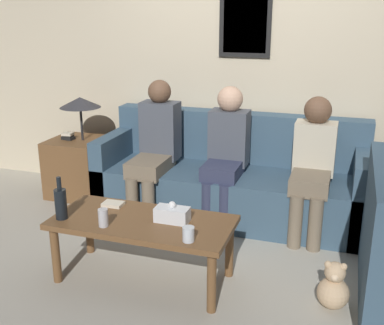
# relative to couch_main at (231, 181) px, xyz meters

# --- Properties ---
(ground_plane) EXTENTS (16.00, 16.00, 0.00)m
(ground_plane) POSITION_rel_couch_main_xyz_m (0.00, -0.51, -0.32)
(ground_plane) COLOR #ADA899
(wall_back) EXTENTS (9.00, 0.08, 2.60)m
(wall_back) POSITION_rel_couch_main_xyz_m (0.00, 0.44, 0.99)
(wall_back) COLOR beige
(wall_back) RESTS_ON ground_plane
(couch_main) EXTENTS (2.39, 0.84, 0.91)m
(couch_main) POSITION_rel_couch_main_xyz_m (0.00, 0.00, 0.00)
(couch_main) COLOR #385166
(couch_main) RESTS_ON ground_plane
(coffee_table) EXTENTS (1.24, 0.57, 0.45)m
(coffee_table) POSITION_rel_couch_main_xyz_m (-0.30, -1.31, 0.08)
(coffee_table) COLOR brown
(coffee_table) RESTS_ON ground_plane
(side_table_with_lamp) EXTENTS (0.54, 0.54, 1.01)m
(side_table_with_lamp) POSITION_rel_couch_main_xyz_m (-1.58, -0.02, 0.03)
(side_table_with_lamp) COLOR brown
(side_table_with_lamp) RESTS_ON ground_plane
(wine_bottle) EXTENTS (0.08, 0.08, 0.30)m
(wine_bottle) POSITION_rel_couch_main_xyz_m (-0.84, -1.46, 0.25)
(wine_bottle) COLOR black
(wine_bottle) RESTS_ON coffee_table
(drinking_glass) EXTENTS (0.08, 0.08, 0.09)m
(drinking_glass) POSITION_rel_couch_main_xyz_m (0.10, -1.51, 0.19)
(drinking_glass) COLOR silver
(drinking_glass) RESTS_ON coffee_table
(book_stack) EXTENTS (0.15, 0.11, 0.02)m
(book_stack) POSITION_rel_couch_main_xyz_m (-0.61, -1.15, 0.15)
(book_stack) COLOR beige
(book_stack) RESTS_ON coffee_table
(soda_can) EXTENTS (0.07, 0.07, 0.12)m
(soda_can) POSITION_rel_couch_main_xyz_m (-0.50, -1.48, 0.20)
(soda_can) COLOR #BCBCC1
(soda_can) RESTS_ON coffee_table
(tissue_box) EXTENTS (0.23, 0.12, 0.15)m
(tissue_box) POSITION_rel_couch_main_xyz_m (-0.10, -1.27, 0.19)
(tissue_box) COLOR silver
(tissue_box) RESTS_ON coffee_table
(person_left) EXTENTS (0.34, 0.66, 1.22)m
(person_left) POSITION_rel_couch_main_xyz_m (-0.67, -0.17, 0.34)
(person_left) COLOR #756651
(person_left) RESTS_ON ground_plane
(person_middle) EXTENTS (0.34, 0.58, 1.19)m
(person_middle) POSITION_rel_couch_main_xyz_m (-0.02, -0.13, 0.34)
(person_middle) COLOR #2D334C
(person_middle) RESTS_ON ground_plane
(person_right) EXTENTS (0.34, 0.62, 1.15)m
(person_right) POSITION_rel_couch_main_xyz_m (0.73, -0.16, 0.32)
(person_right) COLOR #756651
(person_right) RESTS_ON ground_plane
(teddy_bear) EXTENTS (0.21, 0.21, 0.32)m
(teddy_bear) POSITION_rel_couch_main_xyz_m (0.99, -1.25, -0.18)
(teddy_bear) COLOR tan
(teddy_bear) RESTS_ON ground_plane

